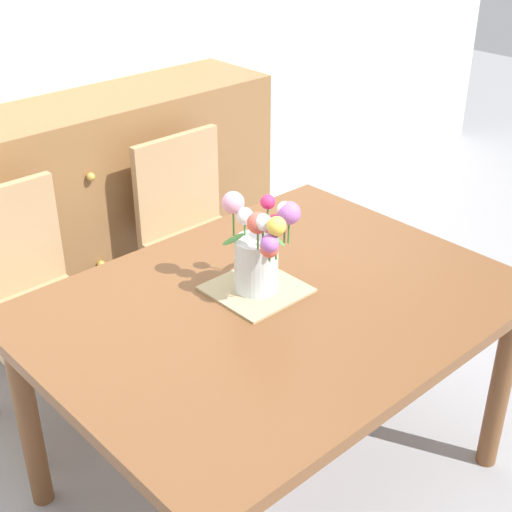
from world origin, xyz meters
TOP-DOWN VIEW (x-y plane):
  - ground_plane at (0.00, 0.00)m, footprint 12.00×12.00m
  - dining_table at (0.00, 0.00)m, footprint 1.41×1.07m
  - chair_left at (-0.39, 0.88)m, footprint 0.42×0.42m
  - chair_right at (0.39, 0.88)m, footprint 0.42×0.42m
  - dresser at (0.35, 1.33)m, footprint 1.40×0.47m
  - placemat at (-0.00, 0.08)m, footprint 0.26×0.26m
  - flower_vase at (0.00, 0.06)m, footprint 0.23×0.25m

SIDE VIEW (x-z plane):
  - ground_plane at x=0.00m, z-range 0.00..0.00m
  - dresser at x=0.35m, z-range 0.00..1.00m
  - chair_left at x=-0.39m, z-range 0.07..0.97m
  - chair_right at x=0.39m, z-range 0.07..0.97m
  - dining_table at x=0.00m, z-range 0.28..1.01m
  - placemat at x=0.00m, z-range 0.73..0.74m
  - flower_vase at x=0.00m, z-range 0.74..1.04m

